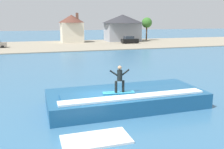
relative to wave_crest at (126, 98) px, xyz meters
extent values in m
plane|color=teal|center=(-1.83, -0.60, -0.52)|extent=(260.00, 260.00, 0.00)
cube|color=#1B527F|center=(0.00, 0.05, -0.03)|extent=(10.06, 4.36, 0.97)
cube|color=#1B527F|center=(0.00, -0.50, 0.51)|extent=(8.55, 1.96, 0.11)
cube|color=white|center=(0.00, -1.37, 0.52)|extent=(9.05, 0.78, 0.12)
cube|color=#33A5CC|center=(-0.72, -0.53, 0.61)|extent=(2.01, 0.74, 0.06)
cube|color=black|center=(-0.72, -0.53, 0.64)|extent=(1.80, 0.29, 0.01)
cylinder|color=black|center=(-0.92, -0.60, 1.01)|extent=(0.16, 0.16, 0.73)
cylinder|color=black|center=(-0.45, -0.60, 1.01)|extent=(0.16, 0.16, 0.73)
cylinder|color=black|center=(-0.68, -0.60, 1.71)|extent=(0.32, 0.32, 0.66)
sphere|color=tan|center=(-0.68, -0.60, 2.19)|extent=(0.24, 0.24, 0.24)
cylinder|color=black|center=(-1.07, -0.60, 1.88)|extent=(0.51, 0.10, 0.40)
cylinder|color=black|center=(-0.30, -0.60, 1.88)|extent=(0.51, 0.10, 0.40)
cube|color=gray|center=(-1.83, 41.66, -0.44)|extent=(120.00, 24.13, 0.16)
cylinder|color=black|center=(-11.46, 40.65, -0.20)|extent=(0.64, 0.22, 0.64)
cylinder|color=black|center=(-11.46, 38.84, -0.20)|extent=(0.64, 0.22, 0.64)
cube|color=black|center=(16.33, 40.66, 0.25)|extent=(4.00, 1.76, 0.90)
cube|color=#262D38|center=(16.03, 40.66, 1.02)|extent=(2.20, 1.59, 0.64)
cylinder|color=black|center=(17.63, 41.60, -0.20)|extent=(0.64, 0.22, 0.64)
cylinder|color=black|center=(17.63, 39.73, -0.20)|extent=(0.64, 0.22, 0.64)
cylinder|color=black|center=(15.03, 41.60, -0.20)|extent=(0.64, 0.22, 0.64)
cylinder|color=black|center=(15.03, 39.73, -0.20)|extent=(0.64, 0.22, 0.64)
cube|color=#9EA3AD|center=(16.99, 47.69, 1.91)|extent=(8.76, 5.24, 4.85)
cone|color=#2D2D33|center=(16.99, 47.69, 5.41)|extent=(10.86, 10.86, 2.15)
cube|color=beige|center=(3.70, 47.89, 1.97)|extent=(5.19, 5.03, 4.97)
cone|color=brown|center=(3.70, 47.89, 5.39)|extent=(6.43, 6.43, 1.88)
cube|color=brown|center=(4.99, 47.14, 5.89)|extent=(0.60, 0.60, 1.80)
cylinder|color=brown|center=(24.07, 47.92, 1.53)|extent=(0.37, 0.37, 4.09)
sphere|color=#366E28|center=(24.07, 47.92, 4.40)|extent=(2.77, 2.77, 2.77)
cube|color=silver|center=(-3.06, -4.05, -0.47)|extent=(3.21, 1.68, 0.10)
camera|label=1|loc=(-5.55, -14.44, 4.97)|focal=39.72mm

